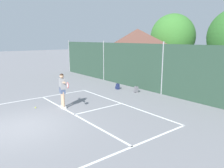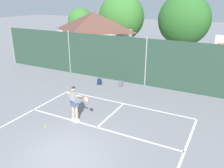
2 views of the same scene
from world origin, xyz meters
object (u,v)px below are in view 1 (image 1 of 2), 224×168
Objects in this scene: backpack_navy at (118,87)px; backpack_grey at (136,89)px; tennis_player at (62,88)px; tennis_ball at (36,108)px.

backpack_navy and backpack_grey have the same top height.
tennis_player is 5.43m from backpack_navy.
backpack_grey is (0.78, 6.68, 0.16)m from tennis_ball.
backpack_navy is 1.00× the size of backpack_grey.
tennis_player is at bearing -88.79° from backpack_grey.
tennis_ball is 0.14× the size of backpack_navy.
tennis_player is at bearing -72.33° from backpack_navy.
backpack_navy is at bearing 96.65° from tennis_ball.
tennis_player is 5.59m from backpack_grey.
tennis_ball is at bearing -96.62° from backpack_grey.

